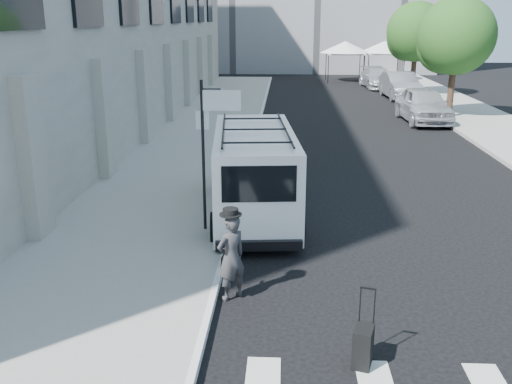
# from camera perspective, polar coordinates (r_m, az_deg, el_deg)

# --- Properties ---
(ground) EXTENTS (120.00, 120.00, 0.00)m
(ground) POSITION_cam_1_polar(r_m,az_deg,el_deg) (10.69, 6.69, -10.72)
(ground) COLOR black
(ground) RESTS_ON ground
(sidewalk_left) EXTENTS (4.50, 48.00, 0.15)m
(sidewalk_left) POSITION_cam_1_polar(r_m,az_deg,el_deg) (26.14, -4.85, 6.18)
(sidewalk_left) COLOR gray
(sidewalk_left) RESTS_ON ground
(sidewalk_right) EXTENTS (4.00, 56.00, 0.15)m
(sidewalk_right) POSITION_cam_1_polar(r_m,az_deg,el_deg) (31.39, 21.15, 6.91)
(sidewalk_right) COLOR gray
(sidewalk_right) RESTS_ON ground
(sign_pole) EXTENTS (1.03, 0.07, 3.50)m
(sign_pole) POSITION_cam_1_polar(r_m,az_deg,el_deg) (12.96, -4.34, 6.73)
(sign_pole) COLOR black
(sign_pole) RESTS_ON sidewalk_left
(tree_near) EXTENTS (3.80, 3.83, 6.03)m
(tree_near) POSITION_cam_1_polar(r_m,az_deg,el_deg) (30.74, 19.11, 14.27)
(tree_near) COLOR black
(tree_near) RESTS_ON ground
(tree_far) EXTENTS (3.80, 3.83, 6.03)m
(tree_far) POSITION_cam_1_polar(r_m,az_deg,el_deg) (39.48, 15.54, 14.97)
(tree_far) COLOR black
(tree_far) RESTS_ON ground
(tent_left) EXTENTS (4.00, 4.00, 3.20)m
(tent_left) POSITION_cam_1_polar(r_m,az_deg,el_deg) (47.73, 8.92, 14.10)
(tent_left) COLOR black
(tent_left) RESTS_ON ground
(tent_right) EXTENTS (4.00, 4.00, 3.20)m
(tent_right) POSITION_cam_1_polar(r_m,az_deg,el_deg) (48.65, 12.73, 13.94)
(tent_right) COLOR black
(tent_right) RESTS_ON ground
(businessman) EXTENTS (0.70, 0.68, 1.62)m
(businessman) POSITION_cam_1_polar(r_m,az_deg,el_deg) (10.37, -2.50, -6.55)
(businessman) COLOR #323234
(businessman) RESTS_ON ground
(briefcase) EXTENTS (0.17, 0.45, 0.34)m
(briefcase) POSITION_cam_1_polar(r_m,az_deg,el_deg) (11.77, -2.99, -6.98)
(briefcase) COLOR black
(briefcase) RESTS_ON ground
(suitcase) EXTENTS (0.37, 0.48, 1.18)m
(suitcase) POSITION_cam_1_polar(r_m,az_deg,el_deg) (8.85, 10.65, -14.91)
(suitcase) COLOR black
(suitcase) RESTS_ON ground
(cargo_van) EXTENTS (2.52, 6.10, 2.25)m
(cargo_van) POSITION_cam_1_polar(r_m,az_deg,el_deg) (14.66, -0.20, 2.05)
(cargo_van) COLOR white
(cargo_van) RESTS_ON ground
(parked_car_a) EXTENTS (2.22, 5.11, 1.72)m
(parked_car_a) POSITION_cam_1_polar(r_m,az_deg,el_deg) (29.66, 16.38, 8.37)
(parked_car_a) COLOR #AEAFB6
(parked_car_a) RESTS_ON ground
(parked_car_b) EXTENTS (2.03, 5.19, 1.68)m
(parked_car_b) POSITION_cam_1_polar(r_m,az_deg,el_deg) (38.09, 14.20, 10.28)
(parked_car_b) COLOR slate
(parked_car_b) RESTS_ON ground
(parked_car_c) EXTENTS (2.42, 5.16, 1.46)m
(parked_car_c) POSITION_cam_1_polar(r_m,az_deg,el_deg) (43.86, 12.05, 11.09)
(parked_car_c) COLOR #A0A2A7
(parked_car_c) RESTS_ON ground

